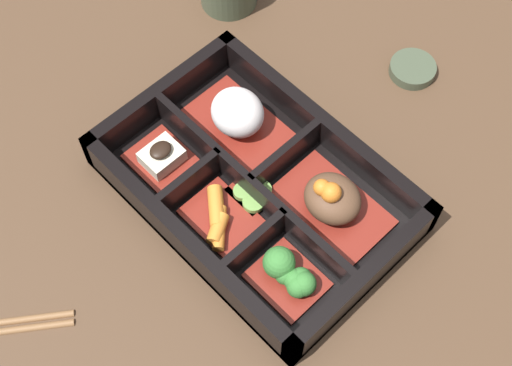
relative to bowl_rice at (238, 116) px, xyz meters
name	(u,v)px	position (x,y,z in m)	size (l,w,h in m)	color
ground_plane	(256,195)	(0.07, -0.04, -0.03)	(3.00, 3.00, 0.00)	#4C3523
bento_base	(256,192)	(0.07, -0.04, -0.03)	(0.30, 0.20, 0.01)	black
bento_rim	(254,185)	(0.07, -0.04, -0.01)	(0.30, 0.20, 0.05)	black
bowl_rice	(238,116)	(0.00, 0.00, 0.00)	(0.12, 0.07, 0.05)	maroon
bowl_stew	(332,201)	(0.14, 0.00, 0.00)	(0.12, 0.07, 0.06)	maroon
bowl_tofu	(162,158)	(-0.02, -0.09, -0.01)	(0.07, 0.06, 0.03)	maroon
bowl_carrots	(220,219)	(0.07, -0.09, -0.02)	(0.07, 0.06, 0.02)	maroon
bowl_greens	(290,275)	(0.16, -0.08, -0.01)	(0.07, 0.06, 0.04)	maroon
bowl_pickles	(253,196)	(0.07, -0.05, -0.02)	(0.04, 0.03, 0.01)	maroon
sauce_dish	(413,69)	(0.08, 0.20, -0.03)	(0.05, 0.05, 0.01)	#424C38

